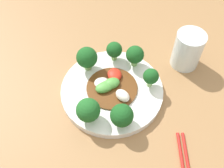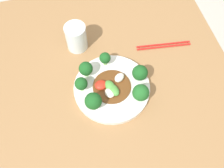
% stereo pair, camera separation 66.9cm
% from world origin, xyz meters
% --- Properties ---
extents(ground_plane, '(8.00, 8.00, 0.00)m').
position_xyz_m(ground_plane, '(0.00, 0.00, 0.00)').
color(ground_plane, '#B7B2A8').
extents(table, '(1.05, 0.92, 0.73)m').
position_xyz_m(table, '(0.00, 0.00, 0.36)').
color(table, olive).
rests_on(table, ground_plane).
extents(plate, '(0.27, 0.27, 0.02)m').
position_xyz_m(plate, '(0.01, 0.00, 0.74)').
color(plate, white).
rests_on(plate, table).
extents(broccoli_southeast, '(0.06, 0.06, 0.07)m').
position_xyz_m(broccoli_southeast, '(0.07, -0.08, 0.79)').
color(broccoli_southeast, '#7AAD5B').
rests_on(broccoli_southeast, plate).
extents(broccoli_southwest, '(0.05, 0.05, 0.06)m').
position_xyz_m(broccoli_southwest, '(-0.06, -0.07, 0.78)').
color(broccoli_southwest, '#7AAD5B').
rests_on(broccoli_southwest, plate).
extents(broccoli_south, '(0.04, 0.04, 0.06)m').
position_xyz_m(broccoli_south, '(-0.01, -0.10, 0.78)').
color(broccoli_south, '#7AAD5B').
rests_on(broccoli_south, plate).
extents(broccoli_west, '(0.04, 0.04, 0.06)m').
position_xyz_m(broccoli_west, '(-0.09, 0.00, 0.78)').
color(broccoli_west, '#89B76B').
rests_on(broccoli_west, plate).
extents(broccoli_north, '(0.05, 0.05, 0.06)m').
position_xyz_m(broccoli_north, '(-0.00, 0.10, 0.78)').
color(broccoli_north, '#89B76B').
rests_on(broccoli_north, plate).
extents(broccoli_northeast, '(0.06, 0.06, 0.07)m').
position_xyz_m(broccoli_northeast, '(0.08, 0.08, 0.78)').
color(broccoli_northeast, '#7AAD5B').
rests_on(broccoli_northeast, plate).
extents(stirfry_center, '(0.13, 0.13, 0.02)m').
position_xyz_m(stirfry_center, '(0.01, -0.00, 0.75)').
color(stirfry_center, '#5B3314').
rests_on(stirfry_center, plate).
extents(drinking_glass, '(0.08, 0.08, 0.11)m').
position_xyz_m(drinking_glass, '(-0.21, -0.08, 0.78)').
color(drinking_glass, silver).
rests_on(drinking_glass, table).
extents(chopsticks, '(0.04, 0.21, 0.01)m').
position_xyz_m(chopsticks, '(-0.12, 0.24, 0.73)').
color(chopsticks, red).
rests_on(chopsticks, table).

